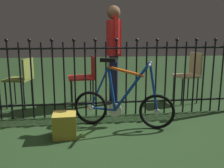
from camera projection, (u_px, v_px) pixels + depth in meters
ground_plane at (103, 129)px, 3.14m from camera, size 20.00×20.00×0.00m
iron_fence at (95, 76)px, 3.54m from camera, size 4.34×0.07×1.18m
bicycle at (123, 103)px, 3.18m from camera, size 1.26×0.53×0.89m
chair_red at (86, 75)px, 4.17m from camera, size 0.47×0.46×0.82m
chair_olive at (22, 77)px, 3.99m from camera, size 0.45×0.45×0.80m
chair_tan at (190, 72)px, 4.31m from camera, size 0.42×0.41×0.87m
person_visitor at (114, 46)px, 4.18m from camera, size 0.22×0.47×1.65m
display_crate at (65, 125)px, 2.89m from camera, size 0.27×0.27×0.28m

